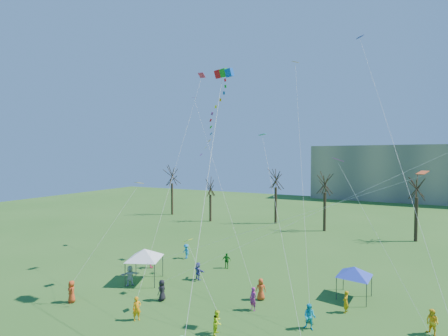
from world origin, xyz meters
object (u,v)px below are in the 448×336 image
at_px(big_box_kite, 217,119).
at_px(canopy_tent_white, 145,254).
at_px(distant_building, 431,173).
at_px(canopy_tent_blue, 354,271).

xyz_separation_m(big_box_kite, canopy_tent_white, (-8.21, 0.96, -12.20)).
height_order(distant_building, canopy_tent_blue, distant_building).
relative_size(big_box_kite, canopy_tent_white, 4.79).
height_order(distant_building, big_box_kite, big_box_kite).
bearing_deg(big_box_kite, canopy_tent_blue, 31.34).
relative_size(distant_building, big_box_kite, 3.21).
xyz_separation_m(distant_building, canopy_tent_white, (-32.63, -75.27, -4.84)).
relative_size(distant_building, canopy_tent_white, 15.39).
distance_m(distant_building, canopy_tent_blue, 71.90).
xyz_separation_m(canopy_tent_white, canopy_tent_blue, (18.08, 5.05, -0.41)).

